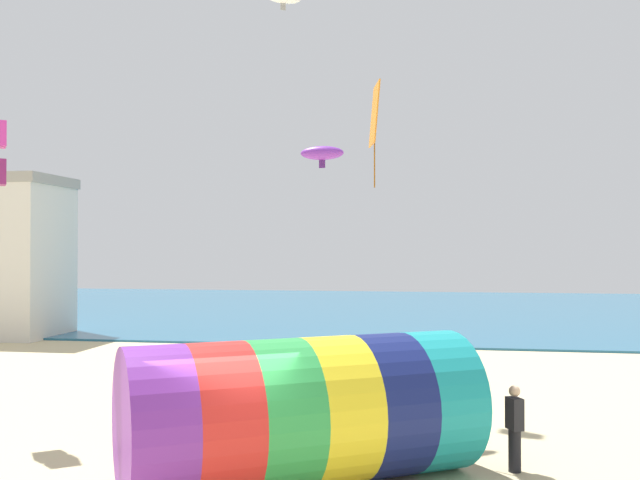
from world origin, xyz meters
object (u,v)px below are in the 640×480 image
(kite_orange_diamond, at_px, (374,116))
(kite_purple_parafoil, at_px, (322,153))
(bystander_near_water, at_px, (231,373))
(kite_handler, at_px, (515,428))
(giant_inflatable_tube, at_px, (303,411))

(kite_orange_diamond, height_order, kite_purple_parafoil, kite_orange_diamond)
(kite_purple_parafoil, bearing_deg, kite_orange_diamond, -67.48)
(kite_purple_parafoil, relative_size, bystander_near_water, 0.73)
(kite_handler, xyz_separation_m, kite_orange_diamond, (-2.85, 1.82, 6.43))
(kite_handler, bearing_deg, kite_orange_diamond, 147.47)
(kite_handler, distance_m, bystander_near_water, 8.33)
(kite_orange_diamond, distance_m, kite_purple_parafoil, 5.15)
(kite_handler, xyz_separation_m, kite_purple_parafoil, (-4.82, 6.57, 6.27))
(giant_inflatable_tube, distance_m, kite_handler, 4.14)
(kite_handler, height_order, kite_purple_parafoil, kite_purple_parafoil)
(giant_inflatable_tube, xyz_separation_m, kite_handler, (3.86, 1.44, -0.49))
(kite_purple_parafoil, bearing_deg, bystander_near_water, -136.74)
(kite_orange_diamond, bearing_deg, giant_inflatable_tube, -107.22)
(giant_inflatable_tube, xyz_separation_m, kite_orange_diamond, (1.01, 3.25, 5.94))
(giant_inflatable_tube, bearing_deg, bystander_near_water, 117.55)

